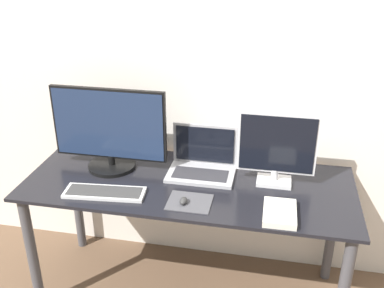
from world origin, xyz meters
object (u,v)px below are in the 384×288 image
keyboard (105,192)px  mouse (183,201)px  book (280,213)px  monitor_left (109,131)px  laptop (203,162)px  monitor_right (277,148)px

keyboard → mouse: (0.40, -0.01, 0.01)m
keyboard → book: (0.86, -0.02, 0.01)m
monitor_left → mouse: size_ratio=10.83×
keyboard → book: size_ratio=1.88×
monitor_left → laptop: size_ratio=1.77×
keyboard → mouse: bearing=-1.9°
laptop → book: size_ratio=1.62×
mouse → keyboard: bearing=178.1°
mouse → laptop: bearing=84.6°
monitor_right → laptop: 0.41m
mouse → book: mouse is taller
monitor_right → book: 0.35m
book → monitor_left: bearing=162.0°
monitor_left → monitor_right: (0.88, 0.00, -0.02)m
laptop → mouse: 0.34m
laptop → keyboard: (-0.44, -0.33, -0.05)m
monitor_left → laptop: monitor_left is taller
monitor_right → keyboard: monitor_right is taller
monitor_left → book: bearing=-18.0°
monitor_right → mouse: 0.54m
mouse → book: 0.45m
monitor_left → laptop: 0.53m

